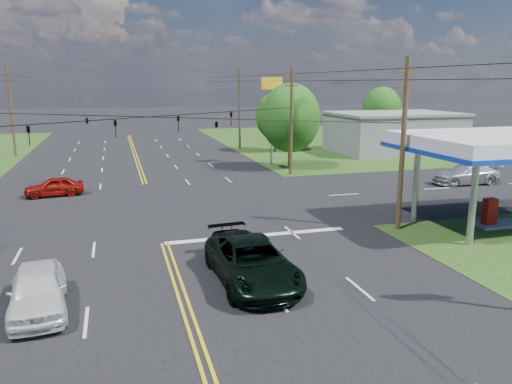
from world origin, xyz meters
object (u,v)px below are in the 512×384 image
object	(u,v)px
pole_left_far	(11,110)
pickup_dkgreen	(252,263)
tree_right_b	(276,116)
pole_se	(403,143)
suv_black	(243,254)
pickup_white	(38,290)
pole_right_far	(239,107)
tree_right_a	(290,118)
tree_far_r	(382,109)
retail_ne	(394,133)
pole_ne	(291,120)

from	to	relation	value
pole_left_far	pickup_dkgreen	size ratio (longest dim) A/B	1.57
tree_right_b	pickup_dkgreen	distance (m)	40.62
pole_se	pickup_dkgreen	bearing A→B (deg)	-152.67
suv_black	pickup_white	world-z (taller)	pickup_white
pickup_white	suv_black	bearing A→B (deg)	8.05
pole_right_far	tree_right_a	world-z (taller)	pole_right_far
tree_right_a	tree_right_b	xyz separation A→B (m)	(2.50, 12.00, -0.65)
tree_far_r	suv_black	bearing A→B (deg)	-125.97
tree_right_b	suv_black	size ratio (longest dim) A/B	1.34
retail_ne	pole_left_far	world-z (taller)	pole_left_far
pole_se	tree_right_b	bearing A→B (deg)	83.95
pole_ne	pole_left_far	size ratio (longest dim) A/B	0.95
tree_far_r	tree_right_b	bearing A→B (deg)	-161.08
pole_left_far	suv_black	size ratio (longest dim) A/B	1.89
pickup_white	pole_ne	bearing A→B (deg)	47.28
pickup_dkgreen	suv_black	world-z (taller)	pickup_dkgreen
tree_right_a	tree_right_b	world-z (taller)	tree_right_a
tree_right_b	pole_ne	bearing A→B (deg)	-103.13
tree_far_r	suv_black	distance (m)	52.91
tree_far_r	pickup_white	distance (m)	59.49
tree_right_b	suv_black	world-z (taller)	tree_right_b
pole_se	suv_black	xyz separation A→B (m)	(-10.00, -3.71, -4.15)
pole_se	pole_right_far	world-z (taller)	pole_right_far
suv_black	tree_right_b	bearing A→B (deg)	65.08
tree_right_b	tree_far_r	distance (m)	18.50
pole_left_far	tree_right_b	bearing A→B (deg)	-7.72
retail_ne	tree_right_a	size ratio (longest dim) A/B	1.71
tree_right_b	pickup_white	size ratio (longest dim) A/B	1.47
pole_right_far	suv_black	world-z (taller)	pole_right_far
pole_left_far	tree_right_a	xyz separation A→B (m)	(27.00, -16.00, -0.30)
pole_left_far	pickup_dkgreen	bearing A→B (deg)	-69.22
tree_right_a	tree_far_r	bearing A→B (deg)	41.99
retail_ne	tree_far_r	size ratio (longest dim) A/B	1.83
pole_se	pickup_white	world-z (taller)	pole_se
pole_se	tree_far_r	distance (m)	44.30
tree_far_r	pole_ne	bearing A→B (deg)	-135.00
suv_black	pole_right_far	bearing A→B (deg)	71.47
pickup_dkgreen	pickup_white	bearing A→B (deg)	-178.08
tree_far_r	pickup_dkgreen	bearing A→B (deg)	-125.06
pole_left_far	tree_far_r	bearing A→B (deg)	2.44
tree_far_r	pickup_dkgreen	distance (m)	54.09
suv_black	tree_right_a	bearing A→B (deg)	61.27
pickup_dkgreen	pole_se	bearing A→B (deg)	26.04
pickup_white	tree_right_a	bearing A→B (deg)	49.09
pole_se	suv_black	world-z (taller)	pole_se
pole_se	pole_right_far	size ratio (longest dim) A/B	0.95
pole_left_far	tree_far_r	world-z (taller)	pole_left_far
tree_far_r	retail_ne	bearing A→B (deg)	-111.80
pole_left_far	tree_far_r	size ratio (longest dim) A/B	1.31
tree_right_b	pickup_dkgreen	bearing A→B (deg)	-109.48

